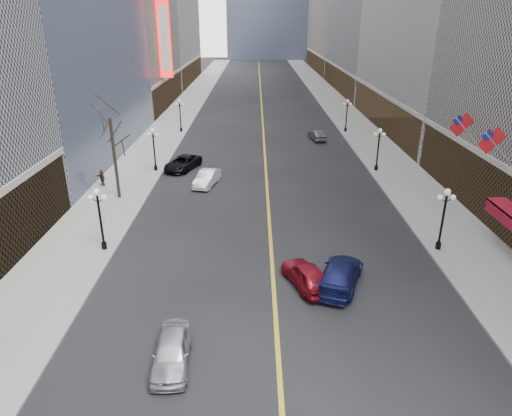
{
  "coord_description": "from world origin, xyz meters",
  "views": [
    {
      "loc": [
        -1.1,
        1.37,
        15.27
      ],
      "look_at": [
        -1.08,
        19.69,
        7.59
      ],
      "focal_mm": 32.0,
      "sensor_mm": 36.0,
      "label": 1
    }
  ],
  "objects_px": {
    "car_sb_near": "(340,274)",
    "car_sb_mid": "(306,275)",
    "streetlamp_east_3": "(347,112)",
    "streetlamp_west_3": "(180,112)",
    "streetlamp_east_1": "(444,213)",
    "car_sb_far": "(317,135)",
    "car_nb_mid": "(207,178)",
    "car_nb_far": "(183,163)",
    "car_nb_near": "(172,351)",
    "streetlamp_west_2": "(154,145)",
    "streetlamp_east_2": "(379,145)",
    "streetlamp_west_1": "(100,213)"
  },
  "relations": [
    {
      "from": "car_nb_near",
      "to": "car_nb_far",
      "type": "xyz_separation_m",
      "value": [
        -3.93,
        30.14,
        0.0
      ]
    },
    {
      "from": "car_sb_near",
      "to": "car_sb_mid",
      "type": "distance_m",
      "value": 2.07
    },
    {
      "from": "car_nb_near",
      "to": "car_nb_mid",
      "type": "height_order",
      "value": "car_nb_mid"
    },
    {
      "from": "streetlamp_east_3",
      "to": "streetlamp_west_3",
      "type": "xyz_separation_m",
      "value": [
        -23.6,
        0.0,
        0.0
      ]
    },
    {
      "from": "car_nb_near",
      "to": "streetlamp_east_3",
      "type": "bearing_deg",
      "value": 67.16
    },
    {
      "from": "streetlamp_west_3",
      "to": "car_sb_near",
      "type": "relative_size",
      "value": 0.84
    },
    {
      "from": "car_nb_mid",
      "to": "car_sb_near",
      "type": "bearing_deg",
      "value": -47.78
    },
    {
      "from": "streetlamp_west_1",
      "to": "streetlamp_west_3",
      "type": "height_order",
      "value": "same"
    },
    {
      "from": "streetlamp_east_3",
      "to": "streetlamp_west_2",
      "type": "bearing_deg",
      "value": -142.67
    },
    {
      "from": "car_nb_mid",
      "to": "car_sb_near",
      "type": "xyz_separation_m",
      "value": [
        9.94,
        -18.2,
        0.05
      ]
    },
    {
      "from": "car_nb_mid",
      "to": "car_nb_far",
      "type": "bearing_deg",
      "value": 135.3
    },
    {
      "from": "streetlamp_west_1",
      "to": "streetlamp_west_2",
      "type": "xyz_separation_m",
      "value": [
        0.0,
        18.0,
        0.0
      ]
    },
    {
      "from": "streetlamp_west_2",
      "to": "car_nb_far",
      "type": "height_order",
      "value": "streetlamp_west_2"
    },
    {
      "from": "streetlamp_east_2",
      "to": "car_nb_mid",
      "type": "height_order",
      "value": "streetlamp_east_2"
    },
    {
      "from": "streetlamp_west_2",
      "to": "car_sb_mid",
      "type": "relative_size",
      "value": 1.01
    },
    {
      "from": "streetlamp_east_1",
      "to": "car_sb_mid",
      "type": "xyz_separation_m",
      "value": [
        -9.8,
        -4.58,
        -2.14
      ]
    },
    {
      "from": "streetlamp_west_3",
      "to": "car_nb_mid",
      "type": "relative_size",
      "value": 1.01
    },
    {
      "from": "streetlamp_west_3",
      "to": "car_nb_near",
      "type": "xyz_separation_m",
      "value": [
        6.73,
        -47.42,
        -2.17
      ]
    },
    {
      "from": "streetlamp_west_1",
      "to": "streetlamp_west_2",
      "type": "relative_size",
      "value": 1.0
    },
    {
      "from": "car_sb_far",
      "to": "car_nb_mid",
      "type": "bearing_deg",
      "value": 42.83
    },
    {
      "from": "streetlamp_east_3",
      "to": "streetlamp_west_3",
      "type": "height_order",
      "value": "same"
    },
    {
      "from": "car_nb_near",
      "to": "car_nb_mid",
      "type": "xyz_separation_m",
      "value": [
        -0.8,
        25.07,
        0.0
      ]
    },
    {
      "from": "car_nb_far",
      "to": "car_sb_mid",
      "type": "height_order",
      "value": "car_sb_mid"
    },
    {
      "from": "car_nb_mid",
      "to": "car_sb_mid",
      "type": "distance_m",
      "value": 19.86
    },
    {
      "from": "streetlamp_east_1",
      "to": "streetlamp_west_2",
      "type": "relative_size",
      "value": 1.0
    },
    {
      "from": "streetlamp_east_3",
      "to": "car_sb_far",
      "type": "distance_m",
      "value": 6.86
    },
    {
      "from": "streetlamp_west_1",
      "to": "car_sb_near",
      "type": "relative_size",
      "value": 0.84
    },
    {
      "from": "streetlamp_east_1",
      "to": "car_sb_mid",
      "type": "distance_m",
      "value": 11.03
    },
    {
      "from": "streetlamp_east_2",
      "to": "streetlamp_west_2",
      "type": "relative_size",
      "value": 1.0
    },
    {
      "from": "streetlamp_west_3",
      "to": "car_nb_mid",
      "type": "height_order",
      "value": "streetlamp_west_3"
    },
    {
      "from": "car_nb_far",
      "to": "car_sb_mid",
      "type": "distance_m",
      "value": 25.76
    },
    {
      "from": "car_nb_far",
      "to": "streetlamp_east_2",
      "type": "bearing_deg",
      "value": 17.93
    },
    {
      "from": "car_sb_mid",
      "to": "car_nb_mid",
      "type": "bearing_deg",
      "value": -87.37
    },
    {
      "from": "streetlamp_west_2",
      "to": "car_nb_far",
      "type": "bearing_deg",
      "value": 14.39
    },
    {
      "from": "streetlamp_east_1",
      "to": "car_nb_near",
      "type": "xyz_separation_m",
      "value": [
        -16.87,
        -11.42,
        -2.17
      ]
    },
    {
      "from": "streetlamp_east_1",
      "to": "car_nb_far",
      "type": "distance_m",
      "value": 28.07
    },
    {
      "from": "streetlamp_east_2",
      "to": "streetlamp_west_1",
      "type": "bearing_deg",
      "value": -142.67
    },
    {
      "from": "streetlamp_east_2",
      "to": "streetlamp_east_1",
      "type": "bearing_deg",
      "value": -90.0
    },
    {
      "from": "streetlamp_west_1",
      "to": "car_sb_far",
      "type": "relative_size",
      "value": 1.11
    },
    {
      "from": "streetlamp_west_3",
      "to": "car_sb_mid",
      "type": "xyz_separation_m",
      "value": [
        13.8,
        -40.58,
        -2.14
      ]
    },
    {
      "from": "car_nb_mid",
      "to": "car_nb_far",
      "type": "xyz_separation_m",
      "value": [
        -3.13,
        5.06,
        -0.0
      ]
    },
    {
      "from": "streetlamp_east_3",
      "to": "streetlamp_west_1",
      "type": "xyz_separation_m",
      "value": [
        -23.6,
        -36.0,
        0.0
      ]
    },
    {
      "from": "streetlamp_west_2",
      "to": "car_sb_far",
      "type": "height_order",
      "value": "streetlamp_west_2"
    },
    {
      "from": "streetlamp_east_1",
      "to": "car_sb_far",
      "type": "relative_size",
      "value": 1.11
    },
    {
      "from": "streetlamp_east_2",
      "to": "car_nb_far",
      "type": "relative_size",
      "value": 0.86
    },
    {
      "from": "streetlamp_west_3",
      "to": "streetlamp_east_1",
      "type": "bearing_deg",
      "value": -56.75
    },
    {
      "from": "car_nb_far",
      "to": "car_sb_near",
      "type": "bearing_deg",
      "value": -40.77
    },
    {
      "from": "car_sb_far",
      "to": "car_sb_mid",
      "type": "bearing_deg",
      "value": 70.79
    },
    {
      "from": "streetlamp_east_3",
      "to": "car_sb_mid",
      "type": "xyz_separation_m",
      "value": [
        -9.8,
        -40.58,
        -2.14
      ]
    },
    {
      "from": "streetlamp_east_1",
      "to": "streetlamp_west_3",
      "type": "bearing_deg",
      "value": 123.25
    }
  ]
}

